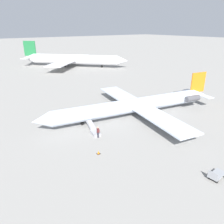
{
  "coord_description": "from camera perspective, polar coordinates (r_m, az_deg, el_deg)",
  "views": [
    {
      "loc": [
        25.05,
        27.68,
        15.46
      ],
      "look_at": [
        4.43,
        -0.07,
        1.79
      ],
      "focal_mm": 35.0,
      "sensor_mm": 36.0,
      "label": 1
    }
  ],
  "objects": [
    {
      "name": "luggage_cart",
      "position": [
        27.03,
        25.63,
        -14.58
      ],
      "size": [
        2.26,
        1.22,
        1.22
      ],
      "rotation": [
        0.0,
        0.0,
        0.06
      ],
      "color": "gray",
      "rests_on": "ground"
    },
    {
      "name": "passenger",
      "position": [
        32.26,
        -3.7,
        -5.09
      ],
      "size": [
        0.39,
        0.56,
        1.74
      ],
      "rotation": [
        0.0,
        0.0,
        -1.77
      ],
      "color": "#23232D",
      "rests_on": "ground"
    },
    {
      "name": "traffic_cone_near_stairs",
      "position": [
        28.75,
        -3.54,
        -10.51
      ],
      "size": [
        0.42,
        0.42,
        0.46
      ],
      "color": "black",
      "rests_on": "ground"
    },
    {
      "name": "boarding_stairs",
      "position": [
        33.68,
        -4.57,
        -5.11
      ],
      "size": [
        1.78,
        4.14,
        1.68
      ],
      "rotation": [
        0.0,
        0.0,
        -1.77
      ],
      "color": "#99999E",
      "rests_on": "ground"
    },
    {
      "name": "airplane_far_right",
      "position": [
        92.06,
        -10.36,
        13.41
      ],
      "size": [
        33.78,
        36.1,
        9.78
      ],
      "rotation": [
        0.0,
        0.0,
        2.31
      ],
      "color": "silver",
      "rests_on": "ground"
    },
    {
      "name": "airplane_main",
      "position": [
        40.17,
        6.44,
        1.87
      ],
      "size": [
        35.01,
        27.25,
        6.74
      ],
      "rotation": [
        0.0,
        0.0,
        -0.2
      ],
      "color": "silver",
      "rests_on": "ground"
    },
    {
      "name": "ground_plane",
      "position": [
        40.41,
        5.11,
        -1.01
      ],
      "size": [
        600.0,
        600.0,
        0.0
      ],
      "primitive_type": "plane",
      "color": "gray"
    }
  ]
}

